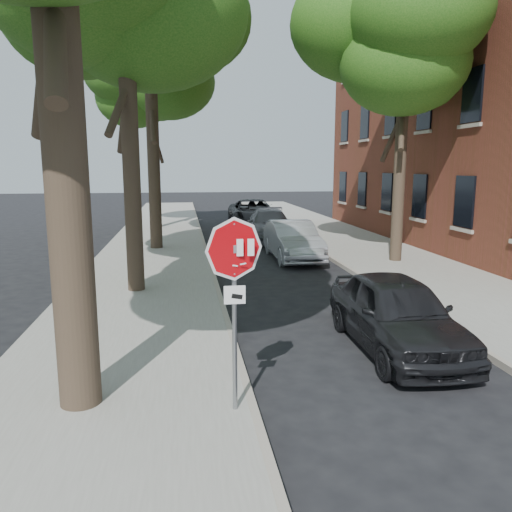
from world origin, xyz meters
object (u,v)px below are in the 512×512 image
Objects in this scene: car_c at (270,225)px; tree_far at (152,90)px; tree_right at (404,47)px; car_a at (396,313)px; tree_mid_b at (149,42)px; car_d at (253,213)px; stop_sign at (234,277)px; car_b at (293,240)px.

tree_far is at bearing 141.52° from car_c.
tree_right is 2.29× the size of car_a.
tree_mid_b is 1.90× the size of car_d.
tree_far is (-2.02, 21.14, 5.26)m from stop_sign.
stop_sign reaches higher than car_c.
car_d is at bearing 94.77° from car_c.
tree_mid_b is 2.15× the size of car_c.
car_a is 9.16m from car_b.
car_b is (0.08, 9.16, 0.01)m from car_a.
tree_right is 9.48m from car_c.
car_d is (5.32, 0.42, -6.46)m from tree_far.
car_d is (3.30, 21.56, -1.19)m from stop_sign.
stop_sign reaches higher than car_d.
stop_sign is at bearing -106.85° from car_b.
tree_far and tree_right have the same top height.
tree_right is 2.20× the size of car_b.
tree_far reaches higher than car_c.
tree_far is at bearing -173.84° from car_d.
tree_far is 9.79m from car_c.
tree_mid_b is at bearing 154.48° from tree_right.
stop_sign is 16.51m from car_c.
tree_right reaches higher than car_b.
car_d reaches higher than car_a.
car_c is (5.02, 1.98, -7.30)m from tree_mid_b.
car_c reaches higher than car_a.
tree_mid_b is at bearing 149.91° from car_b.
car_d is (5.02, 7.41, -7.24)m from tree_mid_b.
car_d is at bearing 81.30° from stop_sign.
car_a is at bearing 33.70° from stop_sign.
tree_far is 20.75m from car_a.
tree_far is 1.00× the size of tree_right.
tree_right reaches higher than car_c.
car_b is at bearing -61.57° from tree_far.
tree_mid_b is at bearing -87.56° from tree_far.
car_c is at bearing 90.55° from car_a.
tree_mid_b is 2.54× the size of car_a.
car_a is 19.42m from car_d.
tree_mid_b reaches higher than stop_sign.
stop_sign is at bearing -96.79° from car_c.
car_a is at bearing -113.42° from tree_right.
stop_sign is 0.28× the size of tree_far.
car_a is at bearing -91.09° from car_b.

